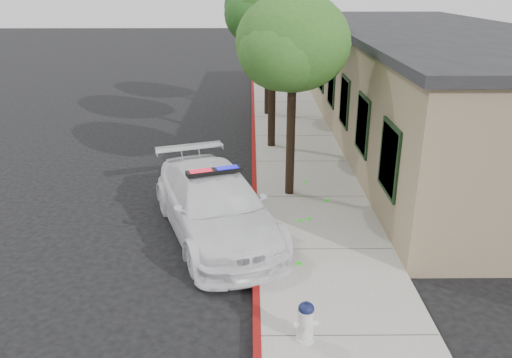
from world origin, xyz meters
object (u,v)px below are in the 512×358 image
at_px(fire_hydrant, 306,321).
at_px(police_car, 215,204).
at_px(street_tree_mid, 273,12).
at_px(street_tree_near, 293,47).
at_px(street_tree_far, 269,16).
at_px(clapboard_building, 429,85).

bearing_deg(fire_hydrant, police_car, 106.55).
xyz_separation_m(fire_hydrant, street_tree_mid, (-0.16, 10.92, 4.31)).
height_order(fire_hydrant, street_tree_near, street_tree_near).
bearing_deg(fire_hydrant, street_tree_far, 83.99).
distance_m(street_tree_mid, street_tree_far, 4.82).
height_order(street_tree_near, street_tree_mid, street_tree_mid).
relative_size(street_tree_near, street_tree_mid, 0.88).
relative_size(police_car, fire_hydrant, 7.78).
distance_m(street_tree_near, street_tree_far, 9.34).
height_order(police_car, street_tree_far, street_tree_far).
distance_m(clapboard_building, street_tree_far, 7.32).
bearing_deg(street_tree_mid, clapboard_building, 11.37).
distance_m(street_tree_near, street_tree_mid, 4.59).
bearing_deg(fire_hydrant, clapboard_building, 57.84).
bearing_deg(clapboard_building, street_tree_mid, -168.63).
bearing_deg(street_tree_mid, street_tree_near, -85.53).
distance_m(clapboard_building, fire_hydrant, 13.54).
bearing_deg(police_car, street_tree_near, 28.93).
distance_m(police_car, street_tree_far, 12.22).
bearing_deg(street_tree_near, street_tree_mid, 94.47).
height_order(clapboard_building, fire_hydrant, clapboard_building).
bearing_deg(street_tree_far, police_car, -98.06).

